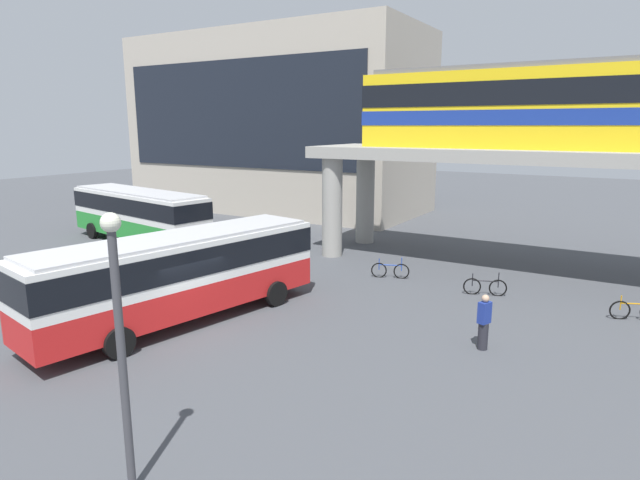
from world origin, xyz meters
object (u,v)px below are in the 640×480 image
(pedestrian_by_bike_rack, at_px, (484,324))
(pedestrian_walking_across, at_px, (249,247))
(bus_main, at_px, (180,269))
(bicycle_black, at_px, (485,287))
(station_building, at_px, (278,124))
(bus_secondary, at_px, (139,211))
(bicycle_blue, at_px, (390,270))
(bicycle_orange, at_px, (635,311))

(pedestrian_by_bike_rack, distance_m, pedestrian_walking_across, 14.42)
(bus_main, xyz_separation_m, bicycle_black, (8.70, 8.83, -1.63))
(station_building, xyz_separation_m, bus_main, (13.07, -24.74, -5.18))
(bus_secondary, xyz_separation_m, pedestrian_by_bike_rack, (22.03, -5.35, -1.13))
(bicycle_blue, bearing_deg, pedestrian_by_bike_rack, -46.09)
(station_building, height_order, bicycle_orange, station_building)
(bus_main, bearing_deg, bicycle_black, 45.44)
(station_building, xyz_separation_m, bicycle_black, (21.77, -15.90, -6.81))
(bicycle_orange, distance_m, pedestrian_by_bike_rack, 6.94)
(bicycle_black, distance_m, pedestrian_walking_across, 12.14)
(station_building, relative_size, pedestrian_by_bike_rack, 13.43)
(station_building, distance_m, bicycle_orange, 32.38)
(station_building, xyz_separation_m, pedestrian_by_bike_rack, (23.12, -21.61, -6.30))
(station_building, distance_m, pedestrian_walking_across, 20.12)
(pedestrian_by_bike_rack, height_order, pedestrian_walking_across, pedestrian_by_bike_rack)
(bicycle_blue, relative_size, pedestrian_by_bike_rack, 0.94)
(bicycle_orange, bearing_deg, bicycle_blue, 177.00)
(bicycle_blue, relative_size, pedestrian_walking_across, 1.02)
(bus_main, relative_size, bicycle_black, 6.60)
(station_building, xyz_separation_m, bus_secondary, (1.10, -16.25, -5.18))
(bus_main, height_order, bicycle_black, bus_main)
(bus_main, distance_m, pedestrian_by_bike_rack, 10.59)
(bus_secondary, xyz_separation_m, pedestrian_walking_across, (8.55, -0.21, -1.21))
(bicycle_orange, relative_size, pedestrian_walking_across, 1.01)
(station_building, relative_size, bus_main, 2.16)
(bus_main, height_order, pedestrian_by_bike_rack, bus_main)
(bus_main, distance_m, pedestrian_walking_across, 9.04)
(station_building, distance_m, bus_main, 28.45)
(bicycle_black, height_order, pedestrian_walking_across, pedestrian_walking_across)
(bicycle_black, bearing_deg, bus_main, -134.56)
(station_building, bearing_deg, bus_main, -62.15)
(bus_main, relative_size, bus_secondary, 1.00)
(station_building, bearing_deg, bicycle_blue, -41.96)
(bus_secondary, bearing_deg, bicycle_black, 0.97)
(bicycle_black, height_order, bicycle_blue, same)
(bicycle_blue, bearing_deg, bus_secondary, -177.50)
(bicycle_orange, bearing_deg, bicycle_black, 178.27)
(bicycle_orange, bearing_deg, bus_main, -148.59)
(bus_main, bearing_deg, station_building, 117.85)
(bus_main, height_order, bicycle_orange, bus_main)
(station_building, distance_m, bicycle_blue, 24.22)
(bus_secondary, distance_m, bicycle_blue, 16.29)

